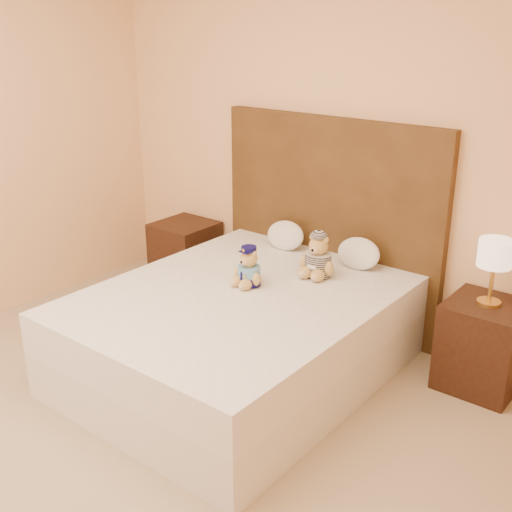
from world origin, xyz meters
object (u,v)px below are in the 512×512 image
Objects in this scene: nightstand_right at (483,345)px; nightstand_left at (186,255)px; teddy_prisoner at (318,255)px; pillow_left at (285,234)px; pillow_right at (359,252)px; bed at (239,333)px; lamp at (495,256)px; teddy_police at (249,266)px.

nightstand_left is at bearing 180.00° from nightstand_right.
teddy_prisoner is at bearing -165.53° from nightstand_right.
pillow_right is (0.61, 0.00, 0.00)m from pillow_left.
pillow_left is at bearing 180.00° from pillow_right.
bed is at bearing -32.62° from nightstand_left.
lamp reaches higher than nightstand_right.
pillow_left is at bearing 144.55° from teddy_prisoner.
lamp reaches higher than pillow_left.
nightstand_right is at bearing 0.00° from lamp.
bed is at bearing -116.11° from teddy_prisoner.
bed is 1.48m from nightstand_left.
teddy_prisoner reaches higher than nightstand_right.
pillow_right is (0.13, 0.30, -0.03)m from teddy_prisoner.
pillow_left is (-0.22, 0.69, -0.02)m from teddy_police.
lamp is at bearing 10.87° from teddy_prisoner.
nightstand_right is at bearing 32.62° from bed.
teddy_police is 0.88× the size of teddy_prisoner.
lamp is at bearing 32.62° from bed.
nightstand_right is at bearing 10.87° from teddy_prisoner.
teddy_prisoner is (0.22, 0.53, 0.42)m from bed.
nightstand_right is 1.55m from pillow_left.
pillow_left is at bearing 1.72° from nightstand_left.
pillow_right is (-0.90, 0.03, 0.38)m from nightstand_right.
teddy_prisoner is 0.93× the size of pillow_left.
lamp is 1.52m from pillow_left.
teddy_prisoner reaches higher than pillow_right.
lamp is at bearing -1.91° from pillow_right.
lamp is 1.40× the size of teddy_prisoner.
nightstand_right is (2.50, 0.00, 0.00)m from nightstand_left.
pillow_right is at bearing 66.31° from teddy_police.
teddy_prisoner reaches higher than teddy_police.
nightstand_right is 1.77× the size of pillow_right.
bed is 5.00× the size of lamp.
teddy_police is at bearing 103.56° from bed.
pillow_left reaches higher than bed.
nightstand_left is 1.77× the size of pillow_right.
pillow_left is (-1.50, 0.03, -0.19)m from lamp.
teddy_prisoner is (1.47, -0.27, 0.42)m from nightstand_left.
teddy_police is 0.83× the size of pillow_left.
pillow_left is 0.99× the size of pillow_right.
lamp is 1.29× the size of pillow_right.
lamp is at bearing -1.14° from pillow_left.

